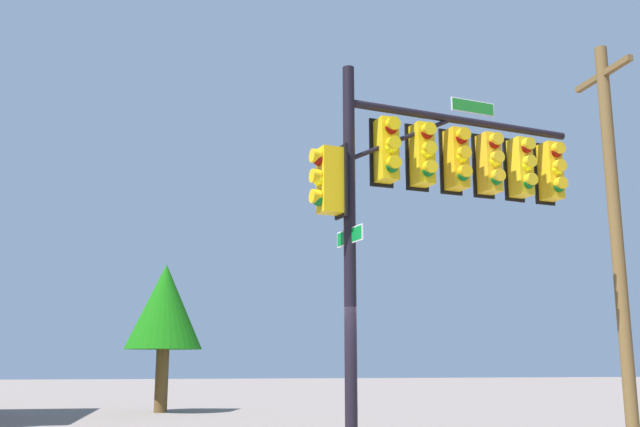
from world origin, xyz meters
TOP-DOWN VIEW (x-y plane):
  - signal_pole_assembly at (1.71, 0.37)m, footprint 5.22×1.69m
  - utility_pole at (5.77, 1.47)m, footprint 0.25×1.80m
  - tree_mid at (-3.34, 13.57)m, footprint 2.57×2.57m

SIDE VIEW (x-z plane):
  - tree_mid at x=-3.34m, z-range 0.97..5.88m
  - utility_pole at x=5.77m, z-range 0.17..8.27m
  - signal_pole_assembly at x=1.71m, z-range 1.53..8.12m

